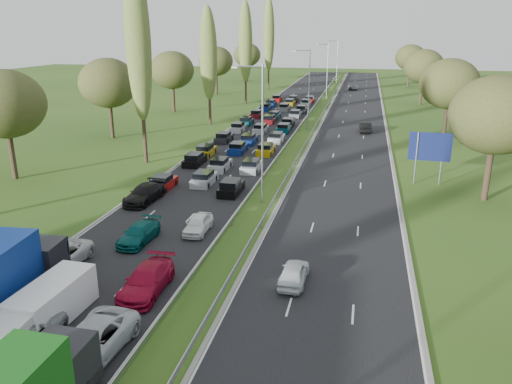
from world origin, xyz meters
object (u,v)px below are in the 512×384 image
Objects in this scene: near_car_2 at (59,258)px; white_van_front at (3,346)px; near_car_3 at (144,193)px; white_van_rear at (55,299)px; direction_sign at (430,149)px.

near_car_2 is 9.84m from white_van_front.
white_van_rear reaches higher than near_car_3.
white_van_rear reaches higher than white_van_front.
near_car_3 is 27.69m from direction_sign.
near_car_3 is 18.91m from white_van_rear.
near_car_3 is at bearing 93.56° from white_van_front.
near_car_3 is 0.98× the size of white_van_rear.
direction_sign reaches higher than near_car_3.
near_car_3 is at bearing 91.31° from near_car_2.
near_car_3 is at bearing 102.70° from white_van_rear.
white_van_front is 0.93× the size of direction_sign.
direction_sign is (21.87, 33.73, 2.57)m from white_van_front.
direction_sign is at bearing 52.16° from white_van_front.
near_car_2 is 1.09× the size of white_van_front.
white_van_front reaches higher than near_car_2.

